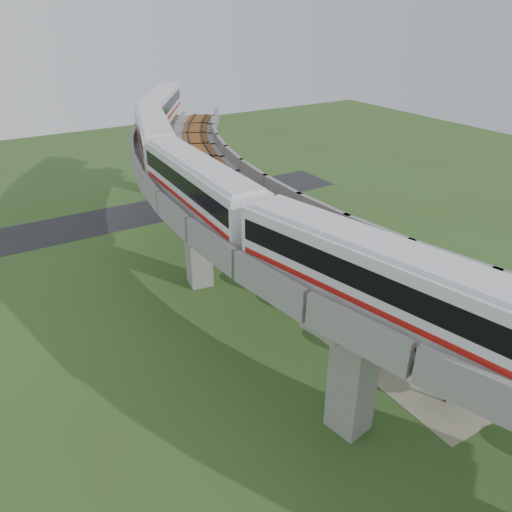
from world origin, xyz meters
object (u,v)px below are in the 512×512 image
object	(u,v)px
metro_train	(201,156)
car_white	(402,304)
car_red	(461,331)
car_dark	(373,290)

from	to	relation	value
metro_train	car_white	distance (m)	20.87
metro_train	car_white	bearing A→B (deg)	-44.90
car_white	car_red	world-z (taller)	car_white
car_white	car_dark	distance (m)	3.21
car_dark	car_red	bearing A→B (deg)	-161.31
car_red	car_dark	size ratio (longest dim) A/B	1.00
car_red	metro_train	bearing A→B (deg)	-173.35
metro_train	car_dark	distance (m)	19.09
car_white	car_red	xyz separation A→B (m)	(1.12, -5.12, -0.05)
metro_train	car_red	bearing A→B (deg)	-52.35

